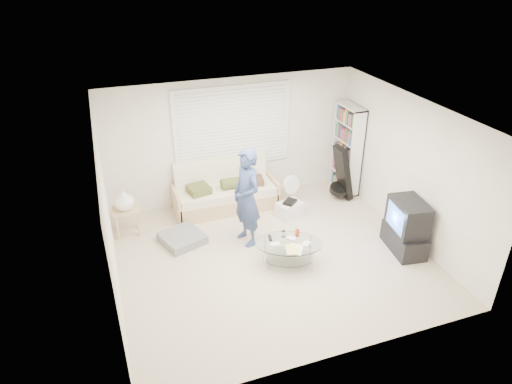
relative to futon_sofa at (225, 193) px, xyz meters
name	(u,v)px	position (x,y,z in m)	size (l,w,h in m)	color
ground	(272,256)	(0.29, -1.87, -0.32)	(5.00, 5.00, 0.00)	#B9A790
room_shell	(264,157)	(0.29, -1.39, 1.31)	(5.02, 4.52, 2.51)	white
window_blinds	(233,127)	(0.29, 0.33, 1.23)	(2.32, 0.08, 1.62)	silver
futon_sofa	(225,193)	(0.00, 0.00, 0.00)	(2.02, 0.81, 0.99)	tan
grey_floor_pillow	(182,238)	(-1.06, -0.93, -0.25)	(0.67, 0.67, 0.15)	slate
side_table	(124,202)	(-1.93, -0.34, 0.34)	(0.45, 0.36, 0.90)	tan
bookshelf	(347,149)	(2.61, -0.09, 0.61)	(0.29, 0.78, 1.86)	white
guitar_case	(342,176)	(2.35, -0.44, 0.18)	(0.43, 0.42, 1.13)	black
floor_fan	(291,188)	(1.28, -0.31, 0.05)	(0.40, 0.26, 0.64)	white
storage_bin	(290,209)	(1.08, -0.74, -0.17)	(0.56, 0.46, 0.34)	white
tv_unit	(406,227)	(2.49, -2.42, 0.13)	(0.58, 0.92, 0.94)	black
coffee_table	(289,247)	(0.47, -2.13, 0.01)	(1.27, 1.04, 0.53)	silver
standing_person	(247,198)	(0.03, -1.29, 0.56)	(0.64, 0.42, 1.76)	navy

